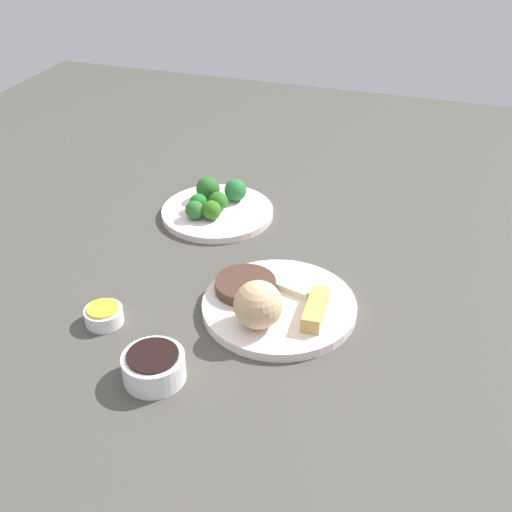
{
  "coord_description": "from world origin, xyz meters",
  "views": [
    {
      "loc": [
        -0.82,
        -0.25,
        0.67
      ],
      "look_at": [
        0.06,
        0.04,
        0.06
      ],
      "focal_mm": 44.34,
      "sensor_mm": 36.0,
      "label": 1
    }
  ],
  "objects": [
    {
      "name": "crab_rangoon_wonton",
      "position": [
        0.04,
        -0.04,
        0.04
      ],
      "size": [
        0.09,
        0.09,
        0.01
      ],
      "primitive_type": "cube",
      "rotation": [
        0.0,
        0.0,
        -0.27
      ],
      "color": "beige",
      "rests_on": "main_plate"
    },
    {
      "name": "spring_roll",
      "position": [
        -0.04,
        -0.09,
        0.05
      ],
      "size": [
        0.09,
        0.03,
        0.03
      ],
      "primitive_type": "cube",
      "rotation": [
        0.0,
        0.0,
        0.05
      ],
      "color": "tan",
      "rests_on": "main_plate"
    },
    {
      "name": "broccoli_floret_5",
      "position": [
        0.19,
        0.22,
        0.05
      ],
      "size": [
        0.04,
        0.04,
        0.04
      ],
      "primitive_type": "sphere",
      "color": "#2A662C",
      "rests_on": "broccoli_plate"
    },
    {
      "name": "sauce_ramekin_hot_mustard",
      "position": [
        -0.15,
        0.23,
        0.03
      ],
      "size": [
        0.06,
        0.06,
        0.03
      ],
      "primitive_type": "cylinder",
      "color": "white",
      "rests_on": "tabletop"
    },
    {
      "name": "tabletop",
      "position": [
        0.0,
        0.0,
        0.01
      ],
      "size": [
        2.2,
        2.2,
        0.02
      ],
      "primitive_type": "cube",
      "color": "#45433C",
      "rests_on": "ground"
    },
    {
      "name": "broccoli_plate",
      "position": [
        0.24,
        0.19,
        0.03
      ],
      "size": [
        0.23,
        0.23,
        0.01
      ],
      "primitive_type": "cylinder",
      "color": "white",
      "rests_on": "tabletop"
    },
    {
      "name": "sauce_ramekin_hot_mustard_liquid",
      "position": [
        -0.15,
        0.23,
        0.05
      ],
      "size": [
        0.05,
        0.05,
        0.0
      ],
      "primitive_type": "cylinder",
      "color": "yellow",
      "rests_on": "sauce_ramekin_hot_mustard"
    },
    {
      "name": "broccoli_floret_3",
      "position": [
        0.29,
        0.16,
        0.06
      ],
      "size": [
        0.05,
        0.05,
        0.05
      ],
      "primitive_type": "sphere",
      "color": "#286F36",
      "rests_on": "broccoli_plate"
    },
    {
      "name": "broccoli_floret_0",
      "position": [
        0.27,
        0.22,
        0.06
      ],
      "size": [
        0.05,
        0.05,
        0.05
      ],
      "primitive_type": "sphere",
      "color": "#286025",
      "rests_on": "broccoli_plate"
    },
    {
      "name": "rice_scoop",
      "position": [
        -0.09,
        -0.01,
        0.07
      ],
      "size": [
        0.08,
        0.08,
        0.08
      ],
      "primitive_type": "sphere",
      "color": "tan",
      "rests_on": "main_plate"
    },
    {
      "name": "soy_sauce_bowl_liquid",
      "position": [
        -0.23,
        0.1,
        0.06
      ],
      "size": [
        0.07,
        0.07,
        0.0
      ],
      "primitive_type": "cylinder",
      "color": "black",
      "rests_on": "soy_sauce_bowl"
    },
    {
      "name": "soy_sauce_bowl",
      "position": [
        -0.23,
        0.1,
        0.04
      ],
      "size": [
        0.09,
        0.09,
        0.04
      ],
      "primitive_type": "cylinder",
      "color": "white",
      "rests_on": "tabletop"
    },
    {
      "name": "main_plate",
      "position": [
        -0.03,
        -0.02,
        0.03
      ],
      "size": [
        0.25,
        0.25,
        0.02
      ],
      "primitive_type": "cylinder",
      "color": "white",
      "rests_on": "tabletop"
    },
    {
      "name": "stir_fry_heap",
      "position": [
        -0.01,
        0.04,
        0.05
      ],
      "size": [
        0.1,
        0.1,
        0.02
      ],
      "primitive_type": "cylinder",
      "color": "#462E23",
      "rests_on": "main_plate"
    },
    {
      "name": "broccoli_floret_1",
      "position": [
        0.2,
        0.18,
        0.05
      ],
      "size": [
        0.04,
        0.04,
        0.04
      ],
      "primitive_type": "sphere",
      "color": "#326C1B",
      "rests_on": "broccoli_plate"
    },
    {
      "name": "broccoli_floret_2",
      "position": [
        0.24,
        0.18,
        0.05
      ],
      "size": [
        0.04,
        0.04,
        0.04
      ],
      "primitive_type": "sphere",
      "color": "#296920",
      "rests_on": "broccoli_plate"
    },
    {
      "name": "broccoli_floret_4",
      "position": [
        0.22,
        0.22,
        0.05
      ],
      "size": [
        0.04,
        0.04,
        0.04
      ],
      "primitive_type": "sphere",
      "color": "#207427",
      "rests_on": "broccoli_plate"
    }
  ]
}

